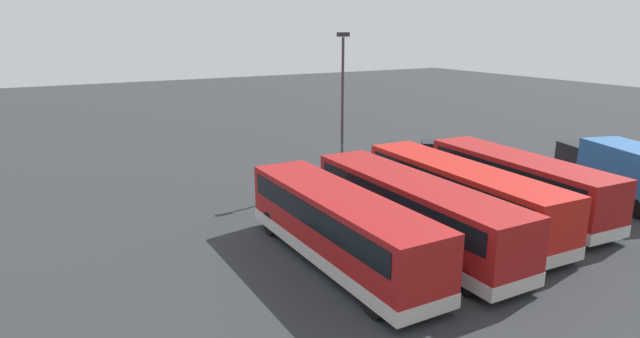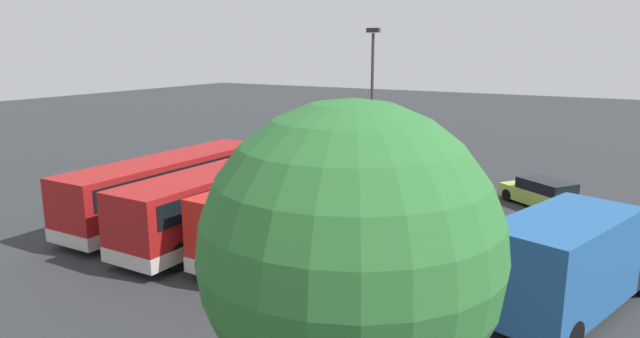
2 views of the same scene
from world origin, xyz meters
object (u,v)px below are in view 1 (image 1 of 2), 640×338
Objects in this scene: bus_single_deck_fourth at (339,225)px; bus_single_deck_third at (412,210)px; lamp_post_tall at (343,99)px; bus_single_deck_near_end at (518,182)px; box_truck_blue at (620,171)px; car_hatchback_silver at (438,152)px; bus_single_deck_second at (460,193)px.

bus_single_deck_third is at bearing -179.32° from bus_single_deck_fourth.
bus_single_deck_near_end is at bearing 120.53° from lamp_post_tall.
car_hatchback_silver is (2.59, -11.61, -1.01)m from box_truck_blue.
bus_single_deck_fourth is at bearing 3.79° from bus_single_deck_near_end.
bus_single_deck_fourth is 17.59m from box_truck_blue.
bus_single_deck_third is at bearing 76.60° from lamp_post_tall.
box_truck_blue reaches higher than car_hatchback_silver.
bus_single_deck_near_end is at bearing -12.08° from box_truck_blue.
lamp_post_tall is at bearing -81.94° from bus_single_deck_second.
bus_single_deck_third reaches higher than car_hatchback_silver.
bus_single_deck_third is 15.70m from car_hatchback_silver.
box_truck_blue reaches higher than bus_single_deck_near_end.
bus_single_deck_second is 12.85m from car_hatchback_silver.
bus_single_deck_second is at bearing -173.83° from bus_single_deck_fourth.
bus_single_deck_near_end is at bearing 179.36° from bus_single_deck_second.
bus_single_deck_near_end and bus_single_deck_second have the same top height.
bus_single_deck_third is 3.75m from bus_single_deck_fourth.
box_truck_blue is 0.88× the size of lamp_post_tall.
bus_single_deck_fourth reaches higher than car_hatchback_silver.
bus_single_deck_second is 10.45m from box_truck_blue.
lamp_post_tall reaches higher than bus_single_deck_fourth.
bus_single_deck_fourth is 2.42× the size of car_hatchback_silver.
bus_single_deck_fourth is 11.76m from lamp_post_tall.
bus_single_deck_near_end is 0.91× the size of bus_single_deck_third.
bus_single_deck_fourth is at bearing -2.08° from box_truck_blue.
bus_single_deck_second is at bearing 52.71° from car_hatchback_silver.
bus_single_deck_near_end is 10.97m from car_hatchback_silver.
bus_single_deck_second is at bearing -7.81° from box_truck_blue.
bus_single_deck_third is (3.47, 0.74, 0.00)m from bus_single_deck_second.
box_truck_blue is at bearing 177.17° from bus_single_deck_third.
bus_single_deck_near_end is 10.75m from lamp_post_tall.
bus_single_deck_third is 1.33× the size of lamp_post_tall.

